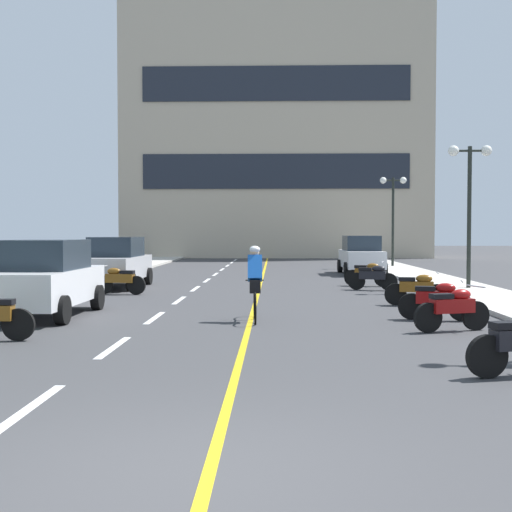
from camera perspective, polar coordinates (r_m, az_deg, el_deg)
The scene contains 29 objects.
ground_plane at distance 26.59m, azimuth -0.12°, elevation -2.26°, with size 140.00×140.00×0.00m, color #38383A.
curb_left at distance 30.63m, azimuth -13.54°, elevation -1.63°, with size 2.40×72.00×0.12m, color #B7B2A8.
curb_right at distance 30.26m, azimuth 13.82°, elevation -1.68°, with size 2.40×72.00×0.12m, color #B7B2A8.
lane_dash_0 at distance 8.26m, azimuth -18.67°, elevation -12.09°, with size 0.14×2.20×0.01m, color silver.
lane_dash_1 at distance 12.01m, azimuth -11.99°, elevation -7.58°, with size 0.14×2.20×0.01m, color silver.
lane_dash_2 at distance 15.88m, azimuth -8.58°, elevation -5.20°, with size 0.14×2.20×0.01m, color silver.
lane_dash_3 at distance 19.81m, azimuth -6.54°, elevation -3.75°, with size 0.14×2.20×0.01m, color silver.
lane_dash_4 at distance 23.76m, azimuth -5.17°, elevation -2.77°, with size 0.14×2.20×0.01m, color silver.
lane_dash_5 at distance 27.72m, azimuth -4.19°, elevation -2.08°, with size 0.14×2.20×0.01m, color silver.
lane_dash_6 at distance 31.69m, azimuth -3.46°, elevation -1.56°, with size 0.14×2.20×0.01m, color silver.
lane_dash_7 at distance 35.67m, azimuth -2.90°, elevation -1.15°, with size 0.14×2.20×0.01m, color silver.
lane_dash_8 at distance 39.66m, azimuth -2.44°, elevation -0.82°, with size 0.14×2.20×0.01m, color silver.
lane_dash_9 at distance 43.64m, azimuth -2.07°, elevation -0.56°, with size 0.14×2.20×0.01m, color silver.
lane_dash_10 at distance 47.63m, azimuth -1.77°, elevation -0.34°, with size 0.14×2.20×0.01m, color silver.
lane_dash_11 at distance 51.62m, azimuth -1.51°, elevation -0.15°, with size 0.14×2.20×0.01m, color silver.
centre_line_yellow at distance 29.58m, azimuth 0.54°, elevation -1.81°, with size 0.12×66.00×0.01m, color gold.
office_building at distance 54.40m, azimuth 1.68°, elevation 11.47°, with size 23.78×6.44×21.77m.
street_lamp_mid at distance 23.78m, azimuth 17.67°, elevation 5.94°, with size 1.46×0.36×4.78m.
street_lamp_far at distance 37.83m, azimuth 11.56°, elevation 4.63°, with size 1.46×0.36×4.89m.
parked_car_near at distance 16.63m, azimuth -17.43°, elevation -1.79°, with size 1.94×4.21×1.82m.
parked_car_mid at distance 24.62m, azimuth -11.75°, elevation -0.51°, with size 1.99×4.23×1.82m.
parked_car_far at distance 32.01m, azimuth 8.92°, elevation 0.09°, with size 1.95×4.22×1.82m.
motorcycle_2 at distance 14.09m, azimuth 16.36°, elevation -4.27°, with size 1.64×0.79×0.92m.
motorcycle_3 at distance 15.75m, azimuth 15.10°, elevation -3.59°, with size 1.68×0.65×0.92m.
motorcycle_4 at distance 18.71m, azimuth 13.49°, elevation -2.69°, with size 1.69×0.61×0.92m.
motorcycle_5 at distance 21.93m, azimuth -11.51°, elevation -1.98°, with size 1.70×0.60×0.92m.
motorcycle_6 at distance 23.35m, azimuth 9.89°, elevation -1.73°, with size 1.66×0.73×0.92m.
motorcycle_7 at distance 25.05m, azimuth 9.46°, elevation -1.47°, with size 1.67×0.71×0.92m.
cyclist_rider at distance 15.06m, azimuth -0.09°, elevation -2.19°, with size 0.42×1.77×1.71m.
Camera 1 is at (0.80, -5.51, 2.01)m, focal length 47.13 mm.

